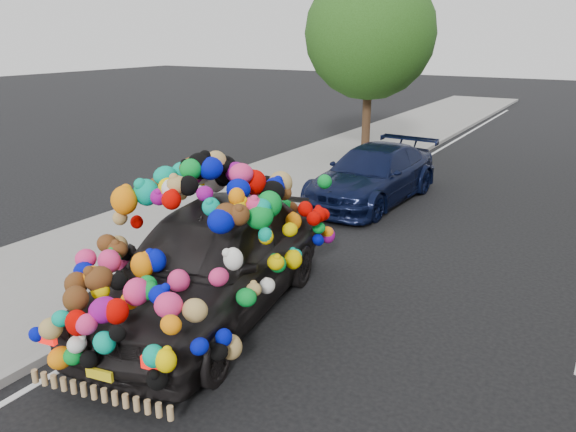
% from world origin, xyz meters
% --- Properties ---
extents(ground, '(100.00, 100.00, 0.00)m').
position_xyz_m(ground, '(0.00, 0.00, 0.00)').
color(ground, black).
rests_on(ground, ground).
extents(sidewalk, '(4.00, 60.00, 0.12)m').
position_xyz_m(sidewalk, '(-4.30, 0.00, 0.06)').
color(sidewalk, gray).
rests_on(sidewalk, ground).
extents(kerb, '(0.15, 60.00, 0.13)m').
position_xyz_m(kerb, '(-2.35, 0.00, 0.07)').
color(kerb, gray).
rests_on(kerb, ground).
extents(tree_near_sidewalk, '(4.20, 4.20, 6.13)m').
position_xyz_m(tree_near_sidewalk, '(-3.80, 9.50, 4.02)').
color(tree_near_sidewalk, '#332114').
rests_on(tree_near_sidewalk, ground).
extents(plush_art_car, '(3.20, 5.54, 2.36)m').
position_xyz_m(plush_art_car, '(-1.32, -1.97, 1.22)').
color(plush_art_car, black).
rests_on(plush_art_car, ground).
extents(navy_sedan, '(2.21, 4.81, 1.36)m').
position_xyz_m(navy_sedan, '(-1.57, 4.78, 0.68)').
color(navy_sedan, black).
rests_on(navy_sedan, ground).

